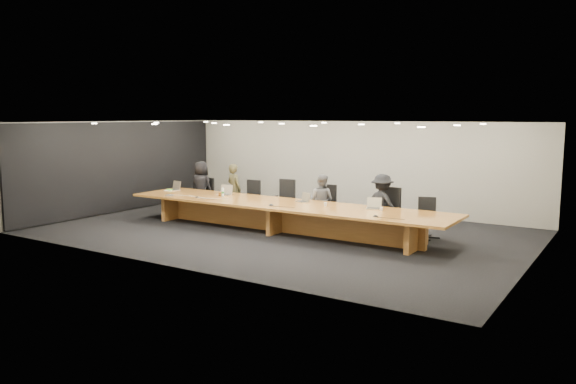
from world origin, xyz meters
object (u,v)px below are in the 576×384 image
object	(u,v)px
chair_far_left	(204,194)
chair_mid_left	(283,200)
conference_table	(282,212)
paper_cup_far	(382,209)
person_d	(382,204)
water_bottle	(223,192)
paper_cup_near	(325,204)
laptop_d	(302,197)
mic_left	(197,197)
av_box	(169,195)
mic_center	(271,205)
person_b	(234,190)
laptop_b	(224,190)
chair_mid_right	(324,205)
mic_right	(375,216)
person_c	(322,201)
amber_mug	(220,194)
chair_right	(386,211)
chair_left	(249,198)
person_a	(201,186)
laptop_a	(173,185)
laptop_e	(374,203)

from	to	relation	value
chair_far_left	chair_mid_left	size ratio (longest dim) A/B	0.88
conference_table	paper_cup_far	world-z (taller)	paper_cup_far
conference_table	paper_cup_far	bearing A→B (deg)	6.53
chair_far_left	person_d	bearing A→B (deg)	8.25
water_bottle	paper_cup_near	distance (m)	3.19
person_d	laptop_d	world-z (taller)	person_d
chair_far_left	mic_left	xyz separation A→B (m)	(1.32, -1.79, 0.24)
av_box	mic_center	distance (m)	3.35
person_b	laptop_b	distance (m)	0.95
chair_mid_right	paper_cup_far	world-z (taller)	chair_mid_right
laptop_b	mic_right	world-z (taller)	laptop_b
person_c	water_bottle	xyz separation A→B (m)	(-2.52, -1.08, 0.16)
chair_mid_right	amber_mug	xyz separation A→B (m)	(-2.66, -1.17, 0.23)
chair_right	laptop_d	size ratio (longest dim) A/B	3.77
laptop_d	av_box	bearing A→B (deg)	-141.12
conference_table	amber_mug	xyz separation A→B (m)	(-2.12, 0.10, 0.28)
chair_left	mic_right	size ratio (longest dim) A/B	8.34
chair_left	person_a	xyz separation A→B (m)	(-1.85, -0.01, 0.23)
chair_right	paper_cup_far	world-z (taller)	chair_right
amber_mug	person_a	bearing A→B (deg)	145.82
chair_mid_left	laptop_b	distance (m)	1.68
mic_left	mic_center	world-z (taller)	mic_center
person_b	laptop_b	world-z (taller)	person_b
chair_right	person_a	distance (m)	6.21
conference_table	chair_left	xyz separation A→B (m)	(-1.97, 1.27, 0.03)
chair_mid_left	laptop_d	distance (m)	1.44
chair_mid_left	person_d	distance (m)	3.05
person_c	laptop_a	bearing A→B (deg)	9.65
paper_cup_near	mic_center	xyz separation A→B (m)	(-1.20, -0.63, -0.03)
laptop_a	mic_center	xyz separation A→B (m)	(4.10, -0.79, -0.12)
person_b	paper_cup_near	world-z (taller)	person_b
amber_mug	av_box	xyz separation A→B (m)	(-1.24, -0.70, -0.04)
chair_right	laptop_a	world-z (taller)	chair_right
laptop_b	laptop_a	bearing A→B (deg)	171.09
person_c	mic_right	xyz separation A→B (m)	(2.30, -1.66, 0.06)
chair_mid_right	person_b	xyz separation A→B (m)	(-3.06, -0.03, 0.21)
chair_mid_left	chair_mid_right	world-z (taller)	chair_mid_left
water_bottle	paper_cup_far	size ratio (longest dim) A/B	2.83
chair_mid_right	water_bottle	size ratio (longest dim) A/B	4.93
chair_left	paper_cup_far	xyz separation A→B (m)	(4.59, -0.97, 0.24)
mic_center	laptop_d	bearing A→B (deg)	67.32
av_box	mic_center	world-z (taller)	mic_center
laptop_d	laptop_e	xyz separation A→B (m)	(2.01, -0.01, 0.01)
paper_cup_far	mic_left	xyz separation A→B (m)	(-5.10, -0.74, -0.02)
chair_far_left	mic_left	bearing A→B (deg)	-43.59
person_b	person_c	distance (m)	3.04
person_a	chair_mid_right	bearing A→B (deg)	176.94
av_box	person_d	bearing A→B (deg)	6.50
laptop_e	paper_cup_near	size ratio (longest dim) A/B	3.94
person_a	person_d	size ratio (longest dim) A/B	1.03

